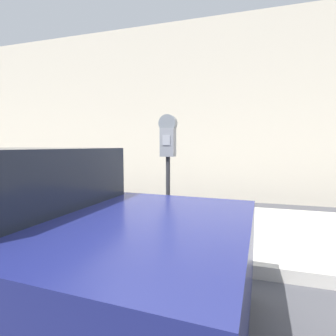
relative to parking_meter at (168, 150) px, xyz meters
The scene contains 4 objects.
ground_plane 1.74m from the parking_meter, 73.78° to the right, with size 60.00×60.00×0.00m, color #47474C.
sidewalk 1.78m from the parking_meter, 75.84° to the left, with size 24.00×2.80×0.15m.
building_facade 4.02m from the parking_meter, 85.64° to the left, with size 24.00×0.30×4.63m.
parking_meter is the anchor object (origin of this frame).
Camera 1 is at (0.64, -2.03, 1.42)m, focal length 28.00 mm.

